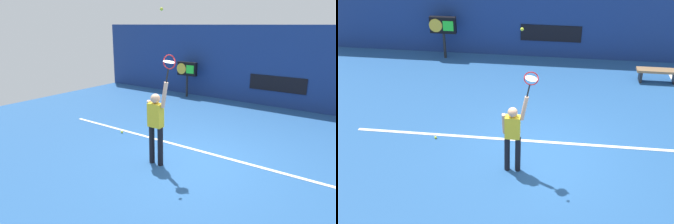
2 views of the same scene
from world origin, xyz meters
TOP-DOWN VIEW (x-y plane):
  - ground_plane at (0.00, 0.00)m, footprint 18.00×18.00m
  - back_wall at (0.00, 6.29)m, footprint 18.00×0.20m
  - sponsor_banner_center at (0.00, 6.17)m, footprint 2.20×0.03m
  - court_baseline at (0.00, 0.56)m, footprint 10.00×0.10m
  - tennis_player at (-0.65, -0.67)m, footprint 0.59×0.31m
  - tennis_racket at (-0.28, -0.68)m, footprint 0.36×0.27m
  - tennis_ball at (-0.48, -0.65)m, footprint 0.07×0.07m
  - scoreboard_clock at (-3.86, 5.67)m, footprint 0.96×0.20m
  - court_bench at (3.59, 4.54)m, footprint 1.40×0.36m
  - spare_ball at (-2.80, 0.38)m, footprint 0.07×0.07m

SIDE VIEW (x-z plane):
  - ground_plane at x=0.00m, z-range 0.00..0.00m
  - court_baseline at x=0.00m, z-range 0.00..0.01m
  - spare_ball at x=-2.80m, z-range 0.00..0.07m
  - court_bench at x=3.59m, z-range 0.11..0.56m
  - sponsor_banner_center at x=0.00m, z-range 0.63..1.23m
  - tennis_player at x=-0.65m, z-range 0.02..2.01m
  - scoreboard_clock at x=-3.86m, z-range 0.42..1.98m
  - back_wall at x=0.00m, z-range 0.00..3.16m
  - tennis_racket at x=-0.28m, z-range 2.07..2.70m
  - tennis_ball at x=-0.48m, z-range 3.44..3.50m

